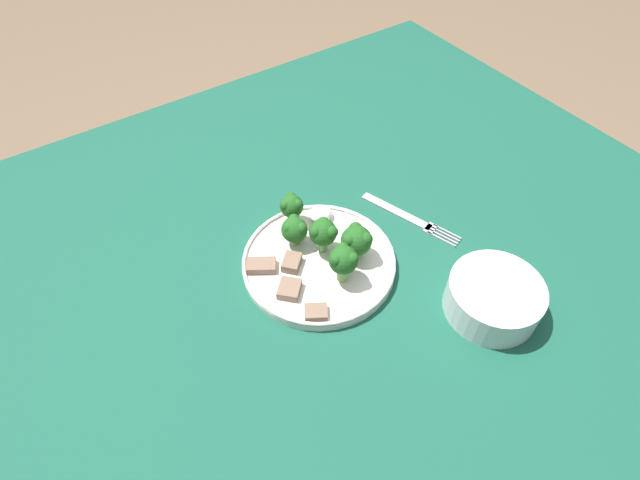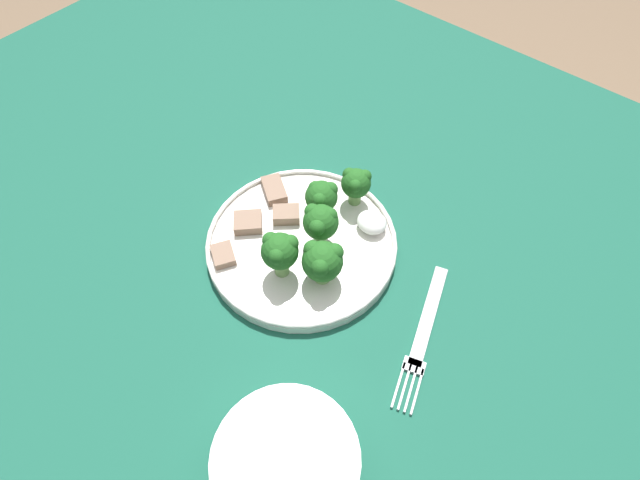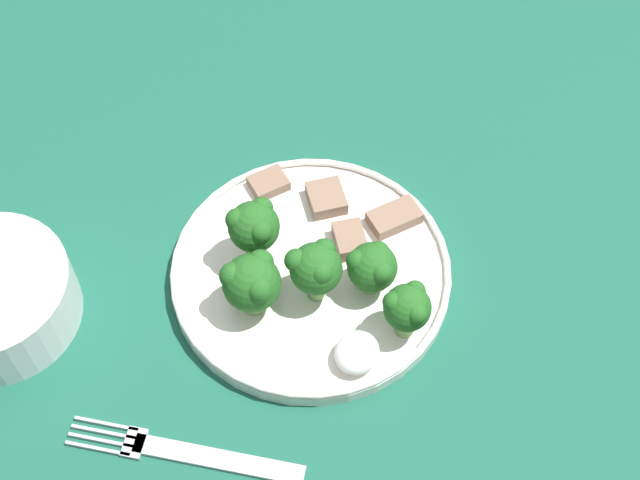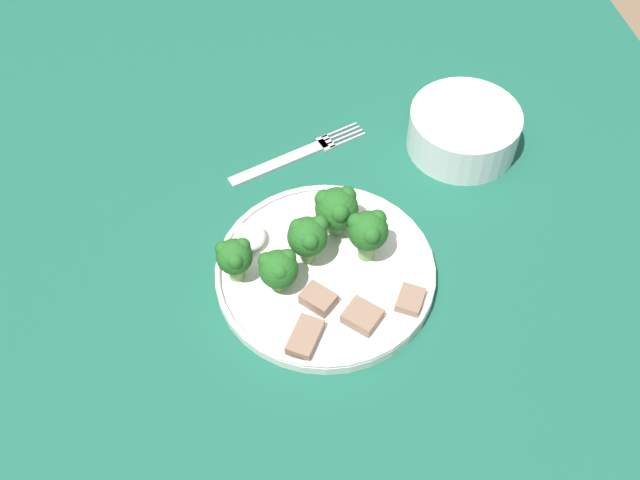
% 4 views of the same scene
% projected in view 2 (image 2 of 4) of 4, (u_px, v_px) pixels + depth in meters
% --- Properties ---
extents(ground_plane, '(8.00, 8.00, 0.00)m').
position_uv_depth(ground_plane, '(309.00, 409.00, 1.28)').
color(ground_plane, '#7F664C').
extents(table, '(1.36, 1.06, 0.77)m').
position_uv_depth(table, '(300.00, 269.00, 0.72)').
color(table, '#195642').
rests_on(table, ground_plane).
extents(dinner_plate, '(0.24, 0.24, 0.02)m').
position_uv_depth(dinner_plate, '(302.00, 243.00, 0.62)').
color(dinner_plate, white).
rests_on(dinner_plate, table).
extents(fork, '(0.08, 0.18, 0.00)m').
position_uv_depth(fork, '(423.00, 333.00, 0.56)').
color(fork, '#B2B2B7').
rests_on(fork, table).
extents(cream_bowl, '(0.13, 0.13, 0.05)m').
position_uv_depth(cream_bowl, '(287.00, 465.00, 0.46)').
color(cream_bowl, white).
rests_on(cream_bowl, table).
extents(broccoli_floret_near_rim_left, '(0.04, 0.04, 0.06)m').
position_uv_depth(broccoli_floret_near_rim_left, '(319.00, 223.00, 0.58)').
color(broccoli_floret_near_rim_left, '#709E56').
rests_on(broccoli_floret_near_rim_left, dinner_plate).
extents(broccoli_floret_center_left, '(0.04, 0.04, 0.06)m').
position_uv_depth(broccoli_floret_center_left, '(280.00, 251.00, 0.56)').
color(broccoli_floret_center_left, '#709E56').
rests_on(broccoli_floret_center_left, dinner_plate).
extents(broccoli_floret_back_left, '(0.04, 0.04, 0.05)m').
position_uv_depth(broccoli_floret_back_left, '(356.00, 183.00, 0.63)').
color(broccoli_floret_back_left, '#709E56').
rests_on(broccoli_floret_back_left, dinner_plate).
extents(broccoli_floret_front_left, '(0.05, 0.05, 0.06)m').
position_uv_depth(broccoli_floret_front_left, '(322.00, 261.00, 0.56)').
color(broccoli_floret_front_left, '#709E56').
rests_on(broccoli_floret_front_left, dinner_plate).
extents(broccoli_floret_center_back, '(0.04, 0.04, 0.05)m').
position_uv_depth(broccoli_floret_center_back, '(321.00, 196.00, 0.62)').
color(broccoli_floret_center_back, '#709E56').
rests_on(broccoli_floret_center_back, dinner_plate).
extents(meat_slice_front_slice, '(0.05, 0.05, 0.01)m').
position_uv_depth(meat_slice_front_slice, '(274.00, 190.00, 0.66)').
color(meat_slice_front_slice, '#846651').
rests_on(meat_slice_front_slice, dinner_plate).
extents(meat_slice_middle_slice, '(0.04, 0.04, 0.01)m').
position_uv_depth(meat_slice_middle_slice, '(223.00, 255.00, 0.60)').
color(meat_slice_middle_slice, '#846651').
rests_on(meat_slice_middle_slice, dinner_plate).
extents(meat_slice_rear_slice, '(0.05, 0.05, 0.01)m').
position_uv_depth(meat_slice_rear_slice, '(248.00, 222.00, 0.63)').
color(meat_slice_rear_slice, '#846651').
rests_on(meat_slice_rear_slice, dinner_plate).
extents(meat_slice_edge_slice, '(0.04, 0.04, 0.01)m').
position_uv_depth(meat_slice_edge_slice, '(284.00, 217.00, 0.63)').
color(meat_slice_edge_slice, '#846651').
rests_on(meat_slice_edge_slice, dinner_plate).
extents(sauce_dollop, '(0.04, 0.03, 0.02)m').
position_uv_depth(sauce_dollop, '(372.00, 222.00, 0.62)').
color(sauce_dollop, white).
rests_on(sauce_dollop, dinner_plate).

